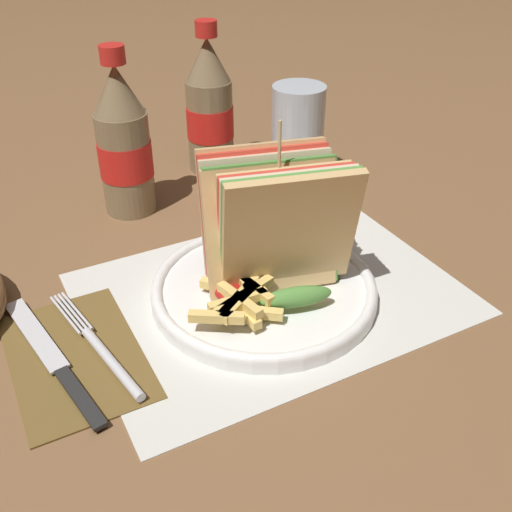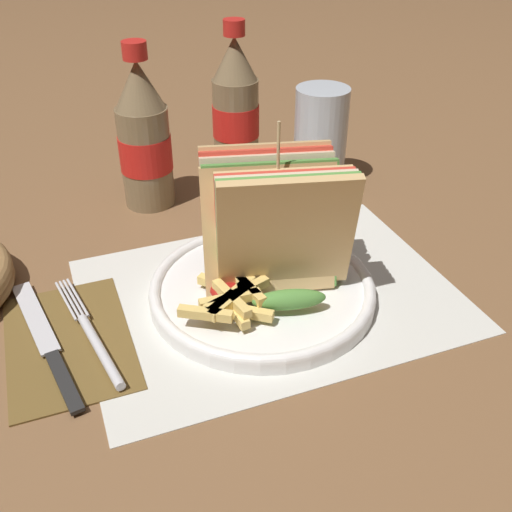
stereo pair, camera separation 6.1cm
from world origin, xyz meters
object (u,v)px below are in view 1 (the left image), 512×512
object	(u,v)px
club_sandwich	(277,225)
fork	(103,351)
coke_bottle_near	(124,144)
coke_bottle_far	(210,109)
glass_near	(297,141)
plate_main	(265,290)
knife	(53,359)

from	to	relation	value
club_sandwich	fork	world-z (taller)	club_sandwich
fork	coke_bottle_near	xyz separation A→B (m)	(0.11, 0.26, 0.08)
coke_bottle_far	glass_near	world-z (taller)	coke_bottle_far
plate_main	glass_near	world-z (taller)	glass_near
coke_bottle_near	plate_main	bearing A→B (deg)	-76.15
plate_main	coke_bottle_near	xyz separation A→B (m)	(-0.06, 0.25, 0.08)
fork	coke_bottle_far	size ratio (longest dim) A/B	0.85
knife	coke_bottle_far	xyz separation A→B (m)	(0.30, 0.31, 0.08)
club_sandwich	glass_near	distance (m)	0.27
coke_bottle_near	fork	bearing A→B (deg)	-113.21
knife	glass_near	xyz separation A→B (m)	(0.38, 0.22, 0.05)
fork	knife	xyz separation A→B (m)	(-0.04, 0.01, -0.00)
club_sandwich	fork	bearing A→B (deg)	-175.59
coke_bottle_far	club_sandwich	bearing A→B (deg)	-102.36
plate_main	club_sandwich	bearing A→B (deg)	13.68
fork	club_sandwich	bearing A→B (deg)	-5.46
knife	coke_bottle_far	world-z (taller)	coke_bottle_far
glass_near	fork	bearing A→B (deg)	-145.98
plate_main	club_sandwich	xyz separation A→B (m)	(0.01, 0.00, 0.07)
club_sandwich	knife	bearing A→B (deg)	-179.99
plate_main	coke_bottle_far	size ratio (longest dim) A/B	1.12
coke_bottle_far	plate_main	bearing A→B (deg)	-104.71
knife	glass_near	bearing A→B (deg)	19.56
club_sandwich	knife	size ratio (longest dim) A/B	0.86
glass_near	plate_main	bearing A→B (deg)	-127.62
club_sandwich	knife	world-z (taller)	club_sandwich
coke_bottle_near	coke_bottle_far	size ratio (longest dim) A/B	1.00
plate_main	club_sandwich	distance (m)	0.07
club_sandwich	coke_bottle_far	xyz separation A→B (m)	(0.07, 0.31, 0.01)
knife	coke_bottle_far	distance (m)	0.44
plate_main	knife	xyz separation A→B (m)	(-0.21, 0.00, -0.00)
plate_main	glass_near	xyz separation A→B (m)	(0.17, 0.22, 0.05)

